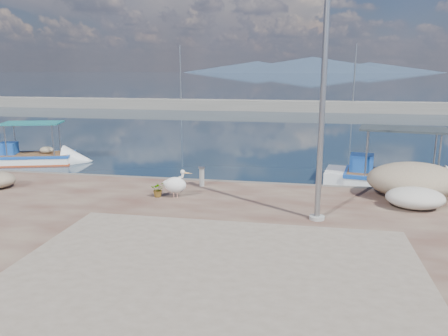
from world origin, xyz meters
TOP-DOWN VIEW (x-y plane):
  - ground at (0.00, 0.00)m, footprint 1400.00×1400.00m
  - quay_patch at (1.00, -3.00)m, footprint 9.00×7.00m
  - breakwater at (-0.00, 40.00)m, footprint 120.00×2.20m
  - mountains at (4.39, 650.00)m, footprint 370.00×280.00m
  - boat_left at (-10.87, 8.71)m, footprint 5.42×3.09m
  - boat_right at (6.61, 7.18)m, footprint 6.22×2.90m
  - pelican at (-1.42, 2.51)m, footprint 1.01×0.48m
  - lamp_post at (3.24, 1.17)m, footprint 0.44×0.96m
  - bollard_near at (-0.90, 4.14)m, footprint 0.24×0.24m
  - potted_plant at (-2.04, 2.50)m, footprint 0.57×0.52m
  - net_pile_d at (6.27, 2.76)m, footprint 1.79×1.34m
  - net_pile_c at (6.48, 3.97)m, footprint 3.06×2.19m

SIDE VIEW (x-z plane):
  - ground at x=0.00m, z-range 0.00..0.00m
  - boat_left at x=-10.87m, z-range -1.05..1.43m
  - boat_right at x=6.61m, z-range -1.21..1.66m
  - quay_patch at x=1.00m, z-range 0.50..0.51m
  - breakwater at x=0.00m, z-range -3.15..4.35m
  - potted_plant at x=-2.04m, z-range 0.50..1.03m
  - net_pile_d at x=6.27m, z-range 0.50..1.17m
  - bollard_near at x=-0.90m, z-range 0.53..1.26m
  - pelican at x=-1.42m, z-range 0.47..1.46m
  - net_pile_c at x=6.48m, z-range 0.50..1.70m
  - lamp_post at x=3.24m, z-range 0.30..7.30m
  - mountains at x=4.39m, z-range -1.49..20.51m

